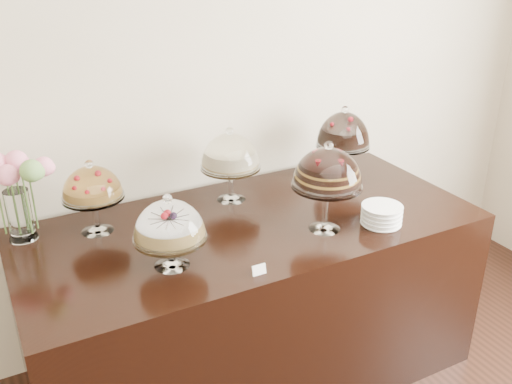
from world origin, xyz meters
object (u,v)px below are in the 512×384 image
cake_stand_dark_choco (344,132)px  flower_vase (15,186)px  cake_stand_choco_layer (328,171)px  cake_stand_fruit_tart (92,186)px  cake_stand_sugar_sponge (169,224)px  display_counter (251,300)px  plate_stack (382,215)px  cake_stand_cheesecake (230,154)px

cake_stand_dark_choco → flower_vase: cake_stand_dark_choco is taller
cake_stand_choco_layer → cake_stand_fruit_tart: (-0.95, 0.48, -0.07)m
cake_stand_fruit_tart → cake_stand_sugar_sponge: bearing=-65.7°
display_counter → flower_vase: bearing=160.9°
cake_stand_choco_layer → plate_stack: size_ratio=2.31×
display_counter → cake_stand_fruit_tart: (-0.67, 0.26, 0.68)m
display_counter → cake_stand_cheesecake: 0.75m
cake_stand_cheesecake → cake_stand_dark_choco: cake_stand_dark_choco is taller
display_counter → cake_stand_fruit_tart: bearing=158.9°
cake_stand_choco_layer → cake_stand_dark_choco: 0.64m
display_counter → cake_stand_dark_choco: bearing=19.6°
cake_stand_sugar_sponge → flower_vase: 0.74m
cake_stand_fruit_tart → cake_stand_dark_choco: bearing=-0.4°
cake_stand_dark_choco → flower_vase: bearing=177.0°
cake_stand_sugar_sponge → cake_stand_fruit_tart: 0.49m
cake_stand_cheesecake → plate_stack: size_ratio=2.08×
cake_stand_fruit_tart → cake_stand_choco_layer: bearing=-26.8°
cake_stand_sugar_sponge → plate_stack: 1.03m
display_counter → cake_stand_dark_choco: (0.70, 0.25, 0.72)m
cake_stand_dark_choco → display_counter: bearing=-160.4°
cake_stand_cheesecake → cake_stand_dark_choco: bearing=-2.5°
cake_stand_choco_layer → plate_stack: 0.37m
plate_stack → cake_stand_fruit_tart: bearing=155.1°
display_counter → cake_stand_dark_choco: size_ratio=5.27×
cake_stand_fruit_tart → plate_stack: cake_stand_fruit_tart is taller
cake_stand_sugar_sponge → plate_stack: bearing=-6.6°
cake_stand_cheesecake → cake_stand_dark_choco: size_ratio=0.94×
cake_stand_choco_layer → cake_stand_cheesecake: bearing=116.3°
display_counter → cake_stand_choco_layer: 0.82m
cake_stand_sugar_sponge → cake_stand_fruit_tart: cake_stand_fruit_tart is taller
cake_stand_choco_layer → cake_stand_sugar_sponge: bearing=177.7°
cake_stand_choco_layer → cake_stand_cheesecake: size_ratio=1.11×
display_counter → cake_stand_cheesecake: cake_stand_cheesecake is taller
cake_stand_fruit_tart → cake_stand_cheesecake: bearing=1.8°
cake_stand_choco_layer → cake_stand_fruit_tart: cake_stand_choco_layer is taller
cake_stand_cheesecake → cake_stand_dark_choco: 0.68m
cake_stand_dark_choco → plate_stack: bearing=-106.5°
cake_stand_sugar_sponge → flower_vase: size_ratio=0.81×
flower_vase → plate_stack: size_ratio=2.15×
flower_vase → cake_stand_sugar_sponge: bearing=-45.9°
cake_stand_cheesecake → cake_stand_fruit_tart: size_ratio=1.11×
display_counter → cake_stand_cheesecake: (0.03, 0.28, 0.70)m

